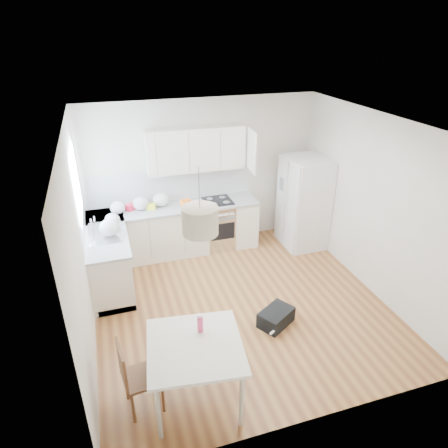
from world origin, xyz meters
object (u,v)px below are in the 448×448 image
object	(u,v)px
refrigerator	(304,203)
dining_chair	(142,375)
dining_table	(195,351)
gym_bag	(276,317)

from	to	relation	value
refrigerator	dining_chair	bearing A→B (deg)	-140.33
dining_table	dining_chair	distance (m)	0.62
dining_table	gym_bag	world-z (taller)	dining_table
dining_table	gym_bag	bearing A→B (deg)	40.23
gym_bag	dining_chair	bearing A→B (deg)	171.43
dining_table	dining_chair	xyz separation A→B (m)	(-0.56, 0.08, -0.25)
refrigerator	dining_table	bearing A→B (deg)	-134.29
refrigerator	gym_bag	bearing A→B (deg)	-125.64
dining_chair	gym_bag	distance (m)	2.11
dining_table	gym_bag	distance (m)	1.72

